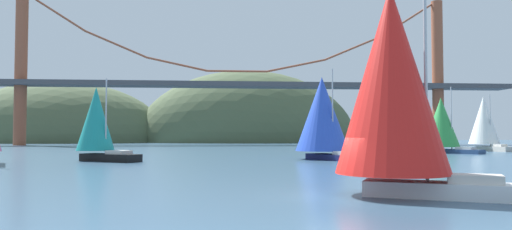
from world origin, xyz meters
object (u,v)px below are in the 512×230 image
at_px(sailboat_teal_sail, 97,123).
at_px(sailboat_white_mainsail, 484,121).
at_px(sailboat_green_sail, 442,124).
at_px(sailboat_red_spinnaker, 393,83).
at_px(sailboat_blue_spinnaker, 323,116).

xyz_separation_m(sailboat_teal_sail, sailboat_white_mainsail, (54.03, 23.03, 0.87)).
relative_size(sailboat_green_sail, sailboat_red_spinnaker, 0.97).
relative_size(sailboat_red_spinnaker, sailboat_white_mainsail, 1.08).
xyz_separation_m(sailboat_green_sail, sailboat_white_mainsail, (10.57, 7.26, 0.53)).
distance_m(sailboat_blue_spinnaker, sailboat_teal_sail, 23.02).
distance_m(sailboat_red_spinnaker, sailboat_teal_sail, 34.09).
xyz_separation_m(sailboat_green_sail, sailboat_teal_sail, (-43.46, -15.77, -0.34)).
bearing_deg(sailboat_blue_spinnaker, sailboat_green_sail, 35.86).
bearing_deg(sailboat_white_mainsail, sailboat_green_sail, -145.51).
bearing_deg(sailboat_green_sail, sailboat_teal_sail, -160.06).
bearing_deg(sailboat_white_mainsail, sailboat_teal_sail, -156.91).
xyz_separation_m(sailboat_red_spinnaker, sailboat_teal_sail, (-19.40, 28.01, -1.10)).
bearing_deg(sailboat_teal_sail, sailboat_red_spinnaker, -55.30).
xyz_separation_m(sailboat_red_spinnaker, sailboat_white_mainsail, (34.63, 51.04, -0.23)).
relative_size(sailboat_green_sail, sailboat_white_mainsail, 1.05).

